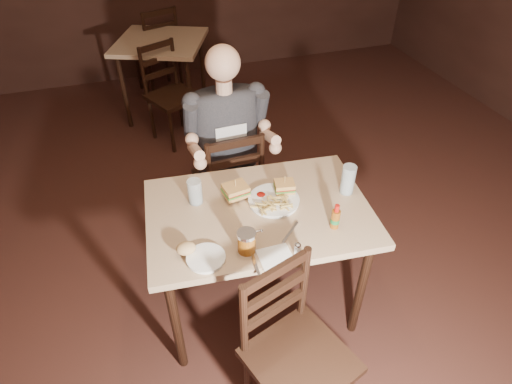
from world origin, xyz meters
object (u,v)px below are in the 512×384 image
object	(u,v)px
hot_sauce	(336,216)
chair_far	(228,182)
main_table	(259,222)
bg_chair_far	(156,50)
diner	(228,124)
bg_chair_near	(174,97)
glass_left	(195,192)
glass_right	(348,180)
bg_table	(161,49)
side_plate	(206,259)
syrup_dispenser	(247,242)
dinner_plate	(274,201)
chair_near	(300,360)

from	to	relation	value
hot_sauce	chair_far	bearing A→B (deg)	108.45
main_table	chair_far	size ratio (longest dim) A/B	1.35
bg_chair_far	diner	distance (m)	2.57
diner	bg_chair_near	bearing A→B (deg)	93.83
glass_left	glass_right	bearing A→B (deg)	-12.11
bg_chair_near	bg_table	bearing A→B (deg)	65.21
bg_chair_near	hot_sauce	xyz separation A→B (m)	(0.45, -2.29, 0.40)
glass_right	side_plate	size ratio (longest dim) A/B	0.96
glass_left	syrup_dispenser	size ratio (longest dim) A/B	1.21
chair_far	glass_left	distance (m)	0.71
glass_right	side_plate	distance (m)	0.86
bg_table	chair_far	xyz separation A→B (m)	(0.14, -1.93, -0.23)
main_table	syrup_dispenser	size ratio (longest dim) A/B	10.71
dinner_plate	syrup_dispenser	world-z (taller)	syrup_dispenser
glass_left	syrup_dispenser	distance (m)	0.44
main_table	chair_near	bearing A→B (deg)	-92.38
bg_chair_far	bg_chair_near	bearing A→B (deg)	72.00
diner	main_table	bearing A→B (deg)	-92.83
chair_far	dinner_plate	world-z (taller)	chair_far
bg_chair_far	bg_table	bearing A→B (deg)	72.00
main_table	bg_chair_near	distance (m)	2.07
chair_near	hot_sauce	xyz separation A→B (m)	(0.34, 0.44, 0.39)
bg_chair_near	dinner_plate	xyz separation A→B (m)	(0.23, -2.02, 0.34)
bg_table	hot_sauce	bearing A→B (deg)	-81.05
diner	glass_right	xyz separation A→B (m)	(0.48, -0.64, -0.07)
glass_left	side_plate	world-z (taller)	glass_left
chair_near	syrup_dispenser	xyz separation A→B (m)	(-0.11, 0.42, 0.38)
diner	side_plate	size ratio (longest dim) A/B	5.35
chair_far	syrup_dispenser	distance (m)	1.01
syrup_dispenser	side_plate	distance (m)	0.20
bg_table	glass_right	bearing A→B (deg)	-76.46
main_table	chair_near	xyz separation A→B (m)	(-0.03, -0.67, -0.23)
bg_table	glass_left	bearing A→B (deg)	-93.70
diner	dinner_plate	size ratio (longest dim) A/B	3.54
main_table	bg_chair_far	size ratio (longest dim) A/B	1.28
bg_chair_far	glass_left	world-z (taller)	bg_chair_far
main_table	side_plate	bearing A→B (deg)	-143.54
bg_table	diner	distance (m)	1.99
main_table	bg_chair_far	bearing A→B (deg)	92.46
bg_chair_near	diner	xyz separation A→B (m)	(0.14, -1.42, 0.48)
syrup_dispenser	chair_far	bearing A→B (deg)	86.21
glass_left	hot_sauce	bearing A→B (deg)	-33.13
glass_right	chair_far	bearing A→B (deg)	125.36
main_table	diner	distance (m)	0.68
bg_table	glass_right	size ratio (longest dim) A/B	6.30
chair_near	dinner_plate	xyz separation A→B (m)	(0.12, 0.70, 0.33)
dinner_plate	glass_left	size ratio (longest dim) A/B	1.92
bg_chair_far	diner	bearing A→B (deg)	75.29
side_plate	bg_table	bearing A→B (deg)	86.03
bg_chair_near	glass_right	xyz separation A→B (m)	(0.63, -2.06, 0.41)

